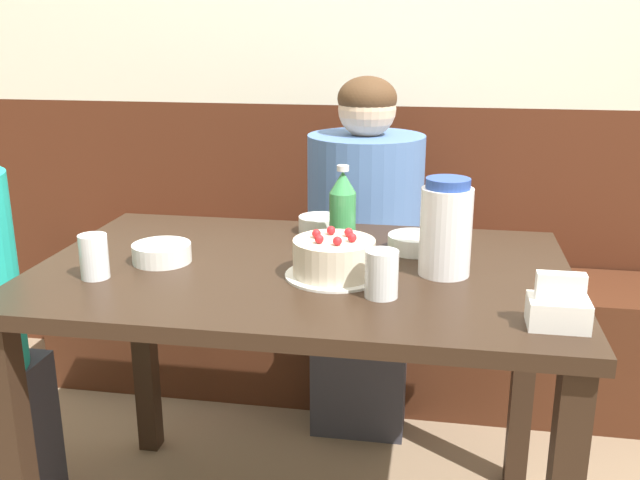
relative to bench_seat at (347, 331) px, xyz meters
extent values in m
cube|color=#4C2314|center=(0.00, 0.22, 0.28)|extent=(4.80, 0.04, 1.02)
cube|color=#472314|center=(0.00, 0.00, 0.00)|extent=(2.18, 0.38, 0.45)
cube|color=black|center=(0.00, -0.83, 0.51)|extent=(1.23, 0.78, 0.03)
cube|color=black|center=(-0.56, -1.17, 0.13)|extent=(0.06, 0.06, 0.72)
cube|color=black|center=(-0.56, -0.49, 0.13)|extent=(0.06, 0.06, 0.72)
cube|color=black|center=(0.56, -0.49, 0.13)|extent=(0.06, 0.06, 0.72)
cylinder|color=white|center=(0.08, -0.89, 0.53)|extent=(0.22, 0.22, 0.01)
cylinder|color=beige|center=(0.08, -0.89, 0.58)|extent=(0.18, 0.18, 0.08)
sphere|color=red|center=(0.07, -0.85, 0.63)|extent=(0.02, 0.02, 0.02)
sphere|color=red|center=(0.04, -0.88, 0.63)|extent=(0.02, 0.02, 0.02)
sphere|color=red|center=(0.06, -0.92, 0.63)|extent=(0.02, 0.02, 0.02)
sphere|color=red|center=(0.10, -0.93, 0.63)|extent=(0.02, 0.02, 0.02)
sphere|color=red|center=(0.12, -0.90, 0.63)|extent=(0.02, 0.02, 0.02)
sphere|color=red|center=(0.11, -0.86, 0.63)|extent=(0.02, 0.02, 0.02)
cylinder|color=white|center=(0.32, -0.83, 0.63)|extent=(0.11, 0.11, 0.20)
cylinder|color=#28479E|center=(0.32, -0.83, 0.74)|extent=(0.10, 0.10, 0.02)
cylinder|color=#388E4C|center=(0.07, -0.67, 0.60)|extent=(0.07, 0.07, 0.14)
cone|color=#388E4C|center=(0.07, -0.67, 0.70)|extent=(0.07, 0.07, 0.05)
cylinder|color=silver|center=(0.07, -0.67, 0.73)|extent=(0.03, 0.03, 0.01)
cube|color=white|center=(0.53, -1.09, 0.56)|extent=(0.11, 0.08, 0.05)
cube|color=white|center=(0.53, -1.09, 0.61)|extent=(0.09, 0.03, 0.05)
cylinder|color=white|center=(-0.33, -0.86, 0.55)|extent=(0.14, 0.14, 0.04)
cylinder|color=white|center=(-0.01, -0.54, 0.55)|extent=(0.12, 0.12, 0.04)
cylinder|color=white|center=(0.25, -0.67, 0.55)|extent=(0.13, 0.13, 0.04)
cylinder|color=silver|center=(0.20, -0.99, 0.58)|extent=(0.07, 0.07, 0.10)
cylinder|color=silver|center=(-0.44, -0.99, 0.58)|extent=(0.06, 0.06, 0.10)
cube|color=#33333D|center=(0.08, -0.18, 0.00)|extent=(0.30, 0.34, 0.45)
cylinder|color=#4C70AD|center=(0.08, -0.18, 0.48)|extent=(0.37, 0.37, 0.52)
sphere|color=beige|center=(0.08, -0.18, 0.82)|extent=(0.18, 0.18, 0.18)
ellipsoid|color=#4C331E|center=(0.08, -0.18, 0.85)|extent=(0.18, 0.18, 0.13)
camera|label=1|loc=(0.31, -2.37, 1.07)|focal=40.00mm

